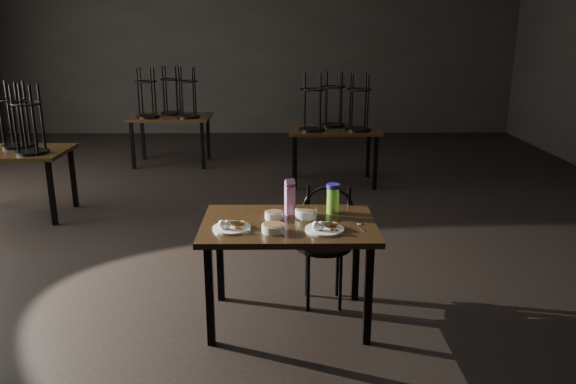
{
  "coord_description": "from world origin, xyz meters",
  "views": [
    {
      "loc": [
        0.48,
        -5.14,
        2.04
      ],
      "look_at": [
        0.53,
        -1.09,
        0.85
      ],
      "focal_mm": 35.0,
      "sensor_mm": 36.0,
      "label": 1
    }
  ],
  "objects_px": {
    "juice_carton": "(290,198)",
    "bentwood_chair": "(325,235)",
    "water_bottle": "(333,198)",
    "main_table": "(289,233)"
  },
  "relations": [
    {
      "from": "main_table",
      "to": "juice_carton",
      "type": "bearing_deg",
      "value": 86.48
    },
    {
      "from": "main_table",
      "to": "bentwood_chair",
      "type": "distance_m",
      "value": 0.46
    },
    {
      "from": "juice_carton",
      "to": "water_bottle",
      "type": "height_order",
      "value": "juice_carton"
    },
    {
      "from": "juice_carton",
      "to": "water_bottle",
      "type": "relative_size",
      "value": 1.22
    },
    {
      "from": "main_table",
      "to": "bentwood_chair",
      "type": "bearing_deg",
      "value": 49.03
    },
    {
      "from": "water_bottle",
      "to": "bentwood_chair",
      "type": "distance_m",
      "value": 0.36
    },
    {
      "from": "bentwood_chair",
      "to": "main_table",
      "type": "bearing_deg",
      "value": -116.68
    },
    {
      "from": "juice_carton",
      "to": "bentwood_chair",
      "type": "bearing_deg",
      "value": 29.0
    },
    {
      "from": "juice_carton",
      "to": "water_bottle",
      "type": "distance_m",
      "value": 0.31
    },
    {
      "from": "juice_carton",
      "to": "bentwood_chair",
      "type": "relative_size",
      "value": 0.3
    }
  ]
}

